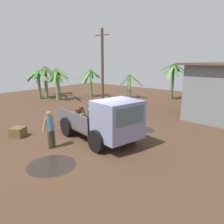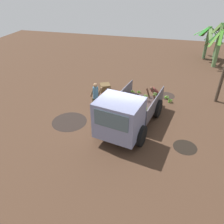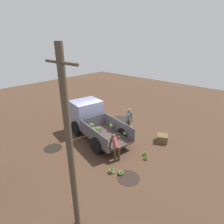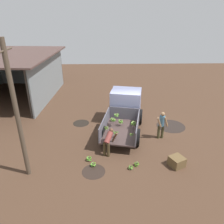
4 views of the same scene
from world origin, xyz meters
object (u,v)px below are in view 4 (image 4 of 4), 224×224
(banana_bunch_on_ground_2, at_px, (89,158))
(person_foreground_visitor, at_px, (162,124))
(cargo_truck, at_px, (125,108))
(banana_bunch_on_ground_3, at_px, (137,164))
(wooden_crate_0, at_px, (177,162))
(person_worker_loading, at_px, (108,141))
(banana_bunch_on_ground_1, at_px, (93,164))
(banana_bunch_on_ground_0, at_px, (131,167))
(utility_pole, at_px, (17,113))

(banana_bunch_on_ground_2, bearing_deg, person_foreground_visitor, -63.35)
(banana_bunch_on_ground_2, bearing_deg, cargo_truck, -28.12)
(cargo_truck, xyz_separation_m, banana_bunch_on_ground_3, (-4.18, -0.22, -0.99))
(banana_bunch_on_ground_2, height_order, banana_bunch_on_ground_3, banana_bunch_on_ground_2)
(wooden_crate_0, bearing_deg, person_worker_loading, 71.52)
(banana_bunch_on_ground_3, bearing_deg, banana_bunch_on_ground_2, 78.74)
(person_worker_loading, bearing_deg, person_foreground_visitor, -36.23)
(banana_bunch_on_ground_2, bearing_deg, banana_bunch_on_ground_1, -152.21)
(banana_bunch_on_ground_0, bearing_deg, cargo_truck, -0.96)
(utility_pole, distance_m, banana_bunch_on_ground_1, 4.03)
(cargo_truck, bearing_deg, banana_bunch_on_ground_0, -169.52)
(cargo_truck, xyz_separation_m, banana_bunch_on_ground_1, (-4.14, 1.79, -0.99))
(cargo_truck, bearing_deg, banana_bunch_on_ground_3, -165.52)
(utility_pole, relative_size, banana_bunch_on_ground_2, 20.17)
(cargo_truck, xyz_separation_m, banana_bunch_on_ground_0, (-4.41, 0.07, -0.99))
(person_foreground_visitor, xyz_separation_m, banana_bunch_on_ground_1, (-2.34, 3.66, -0.80))
(utility_pole, relative_size, person_worker_loading, 4.50)
(banana_bunch_on_ground_3, bearing_deg, cargo_truck, 3.05)
(person_foreground_visitor, bearing_deg, person_worker_loading, -73.84)
(person_foreground_visitor, height_order, banana_bunch_on_ground_2, person_foreground_visitor)
(person_foreground_visitor, relative_size, person_worker_loading, 1.27)
(banana_bunch_on_ground_0, xyz_separation_m, banana_bunch_on_ground_1, (0.27, 1.71, 0.00))
(cargo_truck, relative_size, person_foreground_visitor, 2.96)
(cargo_truck, xyz_separation_m, person_foreground_visitor, (-1.80, -1.87, -0.20))
(utility_pole, xyz_separation_m, banana_bunch_on_ground_0, (0.16, -4.53, -2.84))
(person_worker_loading, bearing_deg, cargo_truck, 10.18)
(banana_bunch_on_ground_3, distance_m, wooden_crate_0, 1.86)
(cargo_truck, bearing_deg, banana_bunch_on_ground_2, 163.31)
(banana_bunch_on_ground_2, relative_size, wooden_crate_0, 0.47)
(person_foreground_visitor, relative_size, banana_bunch_on_ground_0, 6.84)
(person_worker_loading, height_order, banana_bunch_on_ground_0, person_worker_loading)
(person_worker_loading, height_order, banana_bunch_on_ground_2, person_worker_loading)
(utility_pole, distance_m, banana_bunch_on_ground_3, 5.61)
(banana_bunch_on_ground_1, distance_m, wooden_crate_0, 3.86)
(utility_pole, distance_m, person_worker_loading, 4.40)
(cargo_truck, relative_size, banana_bunch_on_ground_3, 18.61)
(person_worker_loading, distance_m, banana_bunch_on_ground_2, 1.26)
(banana_bunch_on_ground_0, relative_size, banana_bunch_on_ground_1, 0.85)
(cargo_truck, height_order, person_foreground_visitor, cargo_truck)
(person_worker_loading, xyz_separation_m, banana_bunch_on_ground_0, (-1.24, -0.99, -0.65))
(banana_bunch_on_ground_0, bearing_deg, person_worker_loading, 38.57)
(cargo_truck, distance_m, banana_bunch_on_ground_2, 4.35)
(banana_bunch_on_ground_1, relative_size, wooden_crate_0, 0.46)
(person_foreground_visitor, height_order, wooden_crate_0, person_foreground_visitor)
(cargo_truck, distance_m, person_worker_loading, 3.36)
(cargo_truck, height_order, banana_bunch_on_ground_2, cargo_truck)
(banana_bunch_on_ground_0, bearing_deg, banana_bunch_on_ground_2, 70.81)
(utility_pole, relative_size, wooden_crate_0, 9.42)
(person_worker_loading, distance_m, banana_bunch_on_ground_0, 1.72)
(cargo_truck, bearing_deg, banana_bunch_on_ground_1, 168.08)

